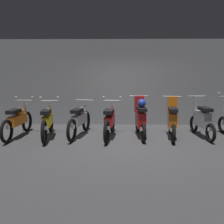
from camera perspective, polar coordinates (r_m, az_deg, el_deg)
The scene contains 9 objects.
ground_plane at distance 6.90m, azimuth 3.12°, elevation -6.92°, with size 80.00×80.00×0.00m, color #424244.
back_wall at distance 9.06m, azimuth 2.64°, elevation 6.66°, with size 16.00×0.30×2.99m, color gray.
motorbike_slot_0 at distance 7.86m, azimuth -20.59°, elevation -1.78°, with size 0.59×1.95×1.15m.
motorbike_slot_1 at distance 7.52m, azimuth -14.41°, elevation -1.95°, with size 0.59×1.95×1.15m.
motorbike_slot_2 at distance 7.52m, azimuth -7.34°, elevation -1.74°, with size 0.61×1.93×1.03m.
motorbike_slot_3 at distance 7.32m, azimuth -0.51°, elevation -1.96°, with size 0.59×1.95×1.15m.
motorbike_slot_4 at distance 7.39m, azimuth 6.46°, elevation -1.33°, with size 0.56×1.68×1.18m.
motorbike_slot_5 at distance 7.47m, azimuth 13.45°, elevation -1.74°, with size 0.56×1.68×1.18m.
motorbike_slot_6 at distance 7.82m, azimuth 19.65°, elevation -1.54°, with size 0.56×1.68×1.18m.
Camera 1 is at (-0.26, -6.61, 1.96)m, focal length 40.31 mm.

